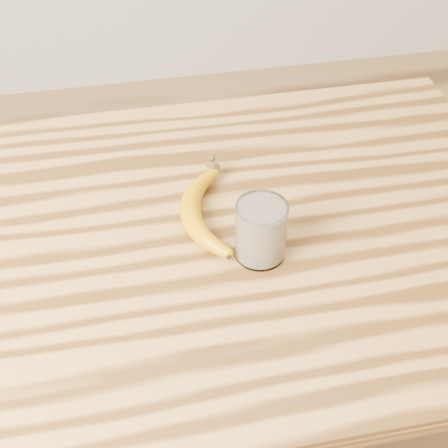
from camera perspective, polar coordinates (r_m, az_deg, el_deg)
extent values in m
cube|color=#AD7737|center=(1.08, -2.33, -1.65)|extent=(1.20, 0.80, 0.04)
cylinder|color=brown|center=(1.76, 13.90, -1.58)|extent=(0.06, 0.06, 0.86)
cylinder|color=white|center=(1.00, 3.38, -0.62)|extent=(0.08, 0.08, 0.10)
torus|color=white|center=(0.96, 3.51, 1.53)|extent=(0.08, 0.08, 0.00)
cylinder|color=beige|center=(1.00, 3.38, -0.66)|extent=(0.08, 0.08, 0.10)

